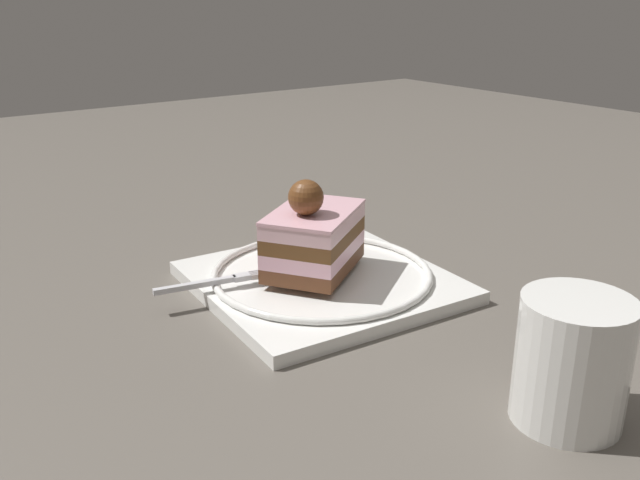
{
  "coord_description": "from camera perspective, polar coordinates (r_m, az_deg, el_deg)",
  "views": [
    {
      "loc": [
        0.38,
        0.5,
        0.28
      ],
      "look_at": [
        0.01,
        -0.0,
        0.05
      ],
      "focal_mm": 38.47,
      "sensor_mm": 36.0,
      "label": 1
    }
  ],
  "objects": [
    {
      "name": "dessert_plate",
      "position": [
        0.67,
        0.0,
        -3.2
      ],
      "size": [
        0.24,
        0.24,
        0.02
      ],
      "color": "white",
      "rests_on": "ground_plane"
    },
    {
      "name": "cake_slice",
      "position": [
        0.66,
        -0.55,
        0.26
      ],
      "size": [
        0.13,
        0.12,
        0.09
      ],
      "color": "brown",
      "rests_on": "dessert_plate"
    },
    {
      "name": "drink_glass_near",
      "position": [
        0.49,
        20.14,
        -9.98
      ],
      "size": [
        0.07,
        0.07,
        0.09
      ],
      "color": "white",
      "rests_on": "ground_plane"
    },
    {
      "name": "fork",
      "position": [
        0.64,
        -8.05,
        -3.34
      ],
      "size": [
        0.12,
        0.03,
        0.0
      ],
      "color": "silver",
      "rests_on": "dessert_plate"
    },
    {
      "name": "ground_plane",
      "position": [
        0.68,
        1.03,
        -3.75
      ],
      "size": [
        2.4,
        2.4,
        0.0
      ],
      "primitive_type": "plane",
      "color": "#5E574F"
    }
  ]
}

